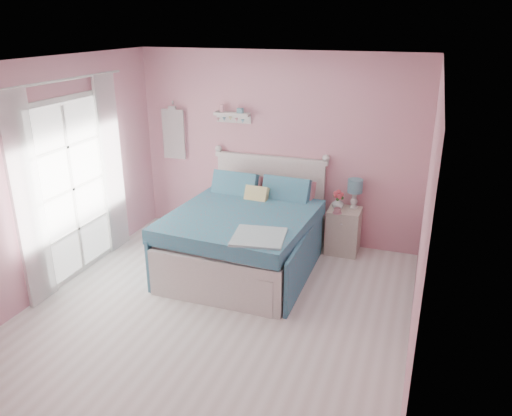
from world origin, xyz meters
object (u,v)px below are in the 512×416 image
Objects in this scene: table_lamp at (355,188)px; vase at (338,203)px; bed at (246,236)px; nightstand at (343,231)px; teacup at (337,211)px.

table_lamp reaches higher than vase.
nightstand is (1.09, 0.81, -0.10)m from bed.
teacup is (-0.07, -0.17, 0.34)m from nightstand.
table_lamp is at bearing 41.22° from bed.
nightstand is at bearing -131.67° from table_lamp.
teacup is (1.02, 0.64, 0.24)m from bed.
vase is (1.00, 0.81, 0.29)m from bed.
bed is at bearing -147.92° from teacup.
vase is 1.80× the size of teacup.
bed is 3.45× the size of nightstand.
table_lamp is at bearing 48.33° from nightstand.
bed reaches higher than table_lamp.
teacup is at bearing -120.97° from table_lamp.
table_lamp is (1.19, 0.92, 0.48)m from bed.
nightstand is at bearing 1.14° from vase.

